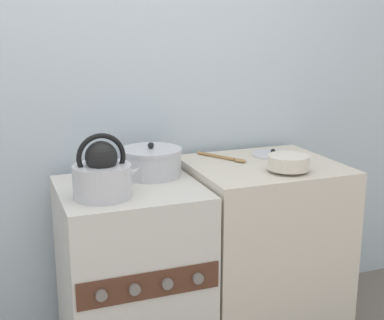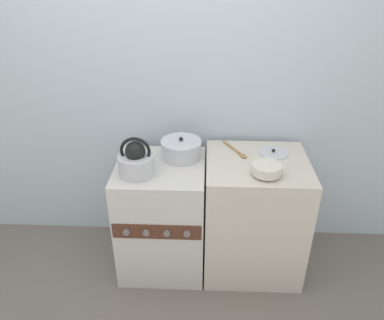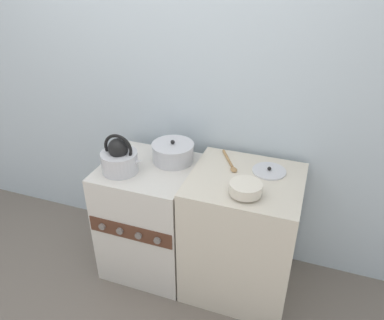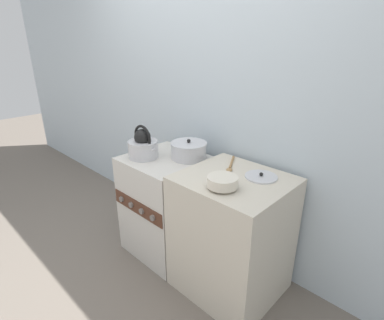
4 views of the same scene
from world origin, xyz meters
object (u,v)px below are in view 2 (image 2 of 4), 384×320
at_px(kettle, 137,161).
at_px(cooking_pot, 181,149).
at_px(enamel_bowl, 267,169).
at_px(stove, 162,216).
at_px(loose_pot_lid, 273,153).

bearing_deg(kettle, cooking_pot, 41.02).
relative_size(cooking_pot, enamel_bowl, 1.52).
xyz_separation_m(stove, kettle, (-0.13, -0.10, 0.51)).
bearing_deg(loose_pot_lid, stove, -169.22).
bearing_deg(loose_pot_lid, enamel_bowl, -106.51).
distance_m(cooking_pot, loose_pot_lid, 0.62).
xyz_separation_m(kettle, enamel_bowl, (0.80, -0.04, -0.02)).
relative_size(enamel_bowl, loose_pot_lid, 0.88).
bearing_deg(enamel_bowl, stove, 168.08).
height_order(stove, enamel_bowl, enamel_bowl).
bearing_deg(stove, loose_pot_lid, 10.78).
relative_size(stove, cooking_pot, 3.01).
height_order(cooking_pot, enamel_bowl, cooking_pot).
height_order(cooking_pot, loose_pot_lid, cooking_pot).
xyz_separation_m(cooking_pot, enamel_bowl, (0.54, -0.27, 0.01)).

